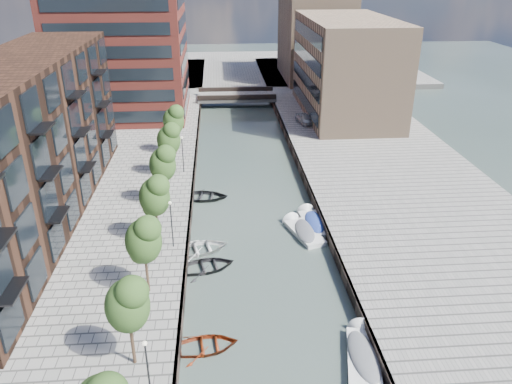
{
  "coord_description": "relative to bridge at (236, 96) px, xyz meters",
  "views": [
    {
      "loc": [
        -3.13,
        -11.8,
        22.43
      ],
      "look_at": [
        0.0,
        28.71,
        3.5
      ],
      "focal_mm": 35.0,
      "sensor_mm": 36.0,
      "label": 1
    }
  ],
  "objects": [
    {
      "name": "car",
      "position": [
        9.24,
        -15.07,
        0.33
      ],
      "size": [
        2.64,
        4.52,
        1.45
      ],
      "primitive_type": "imported",
      "rotation": [
        0.0,
        0.0,
        0.23
      ],
      "color": "silver",
      "rests_on": "quay_right"
    },
    {
      "name": "motorboat_4",
      "position": [
        4.06,
        -44.87,
        -1.18
      ],
      "size": [
        3.33,
        5.55,
        1.75
      ],
      "color": "white",
      "rests_on": "ground"
    },
    {
      "name": "tree_5",
      "position": [
        -8.5,
        -33.0,
        3.92
      ],
      "size": [
        2.5,
        2.5,
        5.95
      ],
      "color": "#382619",
      "rests_on": "quay_left"
    },
    {
      "name": "tree_3",
      "position": [
        -8.5,
        -47.0,
        3.92
      ],
      "size": [
        2.5,
        2.5,
        5.95
      ],
      "color": "#382619",
      "rests_on": "quay_left"
    },
    {
      "name": "lamp_1",
      "position": [
        -7.2,
        -48.0,
        2.12
      ],
      "size": [
        0.24,
        0.24,
        4.12
      ],
      "color": "black",
      "rests_on": "quay_left"
    },
    {
      "name": "motorboat_3",
      "position": [
        5.34,
        -43.24,
        -1.18
      ],
      "size": [
        2.45,
        5.45,
        1.76
      ],
      "color": "silver",
      "rests_on": "ground"
    },
    {
      "name": "quay_wall_left",
      "position": [
        -6.1,
        -32.0,
        -0.89
      ],
      "size": [
        0.25,
        140.0,
        1.0
      ],
      "primitive_type": "cube",
      "color": "#332823",
      "rests_on": "ground"
    },
    {
      "name": "tree_1",
      "position": [
        -8.5,
        -61.0,
        3.92
      ],
      "size": [
        2.5,
        2.5,
        5.95
      ],
      "color": "#382619",
      "rests_on": "quay_left"
    },
    {
      "name": "sloop_1",
      "position": [
        -4.5,
        -50.03,
        -1.39
      ],
      "size": [
        5.24,
        4.25,
        0.96
      ],
      "primitive_type": "imported",
      "rotation": [
        0.0,
        0.0,
        1.8
      ],
      "color": "#242326",
      "rests_on": "ground"
    },
    {
      "name": "sloop_2",
      "position": [
        -4.39,
        -59.08,
        -1.39
      ],
      "size": [
        4.51,
        3.5,
        0.86
      ],
      "primitive_type": "imported",
      "rotation": [
        0.0,
        0.0,
        1.7
      ],
      "color": "maroon",
      "rests_on": "ground"
    },
    {
      "name": "water",
      "position": [
        0.0,
        -32.0,
        -1.39
      ],
      "size": [
        300.0,
        300.0,
        0.0
      ],
      "primitive_type": "plane",
      "color": "#38473F",
      "rests_on": "ground"
    },
    {
      "name": "quay_right",
      "position": [
        16.0,
        -32.0,
        -0.89
      ],
      "size": [
        20.0,
        140.0,
        1.0
      ],
      "primitive_type": "cube",
      "color": "gray",
      "rests_on": "ground"
    },
    {
      "name": "apartment_block",
      "position": [
        -20.0,
        -42.0,
        6.61
      ],
      "size": [
        8.0,
        38.0,
        14.0
      ],
      "primitive_type": "cube",
      "color": "black",
      "rests_on": "quay_left"
    },
    {
      "name": "bridge",
      "position": [
        0.0,
        0.0,
        0.0
      ],
      "size": [
        13.0,
        6.0,
        1.3
      ],
      "color": "gray",
      "rests_on": "ground"
    },
    {
      "name": "quay_wall_right",
      "position": [
        6.1,
        -32.0,
        -0.89
      ],
      "size": [
        0.25,
        140.0,
        1.0
      ],
      "primitive_type": "cube",
      "color": "#332823",
      "rests_on": "ground"
    },
    {
      "name": "lamp_2",
      "position": [
        -7.2,
        -32.0,
        2.12
      ],
      "size": [
        0.24,
        0.24,
        4.12
      ],
      "color": "black",
      "rests_on": "quay_left"
    },
    {
      "name": "tree_2",
      "position": [
        -8.5,
        -54.0,
        3.92
      ],
      "size": [
        2.5,
        2.5,
        5.95
      ],
      "color": "#382619",
      "rests_on": "quay_left"
    },
    {
      "name": "lamp_0",
      "position": [
        -7.2,
        -64.0,
        2.12
      ],
      "size": [
        0.24,
        0.24,
        4.12
      ],
      "color": "black",
      "rests_on": "quay_left"
    },
    {
      "name": "tree_6",
      "position": [
        -8.5,
        -26.0,
        3.92
      ],
      "size": [
        2.5,
        2.5,
        5.95
      ],
      "color": "#382619",
      "rests_on": "quay_left"
    },
    {
      "name": "sloop_4",
      "position": [
        -4.95,
        -37.05,
        -1.39
      ],
      "size": [
        5.36,
        4.08,
        1.04
      ],
      "primitive_type": "imported",
      "rotation": [
        0.0,
        0.0,
        1.47
      ],
      "color": "black",
      "rests_on": "ground"
    },
    {
      "name": "sloop_3",
      "position": [
        -5.1,
        -47.34,
        -1.39
      ],
      "size": [
        5.72,
        4.7,
        1.03
      ],
      "primitive_type": "imported",
      "rotation": [
        0.0,
        0.0,
        1.82
      ],
      "color": "white",
      "rests_on": "ground"
    },
    {
      "name": "tan_block_far",
      "position": [
        16.0,
        16.0,
        7.61
      ],
      "size": [
        12.0,
        20.0,
        16.0
      ],
      "primitive_type": "cube",
      "color": "#99795D",
      "rests_on": "quay_right"
    },
    {
      "name": "motorboat_1",
      "position": [
        5.34,
        -60.52,
        -1.17
      ],
      "size": [
        3.03,
        5.81,
        1.84
      ],
      "color": "white",
      "rests_on": "ground"
    },
    {
      "name": "tan_block_near",
      "position": [
        16.0,
        -10.0,
        6.61
      ],
      "size": [
        12.0,
        25.0,
        14.0
      ],
      "primitive_type": "cube",
      "color": "#99795D",
      "rests_on": "quay_right"
    },
    {
      "name": "far_closure",
      "position": [
        0.0,
        28.0,
        -0.89
      ],
      "size": [
        80.0,
        40.0,
        1.0
      ],
      "primitive_type": "cube",
      "color": "gray",
      "rests_on": "ground"
    },
    {
      "name": "tower",
      "position": [
        -17.0,
        -7.0,
        14.61
      ],
      "size": [
        18.0,
        18.0,
        30.0
      ],
      "primitive_type": "cube",
      "color": "maroon",
      "rests_on": "quay_left"
    },
    {
      "name": "tree_4",
      "position": [
        -8.5,
        -40.0,
        3.92
      ],
      "size": [
        2.5,
        2.5,
        5.95
      ],
      "color": "#382619",
      "rests_on": "quay_left"
    }
  ]
}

